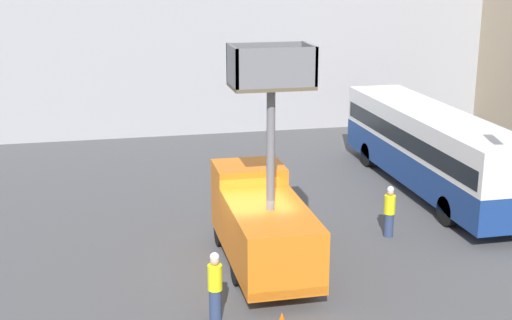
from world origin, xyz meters
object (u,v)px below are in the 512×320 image
at_px(road_worker_directing, 389,211).
at_px(city_bus, 430,145).
at_px(road_worker_near_truck, 215,286).
at_px(utility_truck, 262,219).

bearing_deg(road_worker_directing, city_bus, -33.81).
xyz_separation_m(road_worker_near_truck, road_worker_directing, (6.68, 4.52, -0.07)).
xyz_separation_m(city_bus, road_worker_near_truck, (-10.18, -8.88, -0.96)).
relative_size(road_worker_near_truck, road_worker_directing, 1.06).
xyz_separation_m(utility_truck, road_worker_directing, (4.74, 1.51, -0.66)).
bearing_deg(utility_truck, city_bus, 35.40).
distance_m(road_worker_near_truck, road_worker_directing, 8.07).
xyz_separation_m(utility_truck, road_worker_near_truck, (-1.94, -3.02, -0.59)).
distance_m(utility_truck, city_bus, 10.12).
distance_m(city_bus, road_worker_directing, 5.68).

